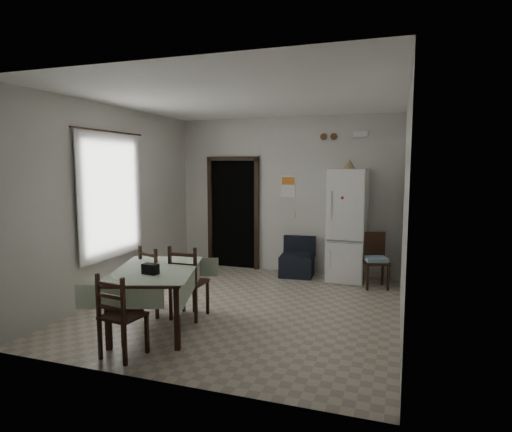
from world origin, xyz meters
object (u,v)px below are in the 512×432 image
object	(u,v)px
fridge	(347,225)
dining_chair_far_left	(159,279)
navy_seat	(297,257)
dining_table	(156,299)
dining_chair_far_right	(189,281)
dining_chair_near_head	(123,314)
corner_chair	(376,261)

from	to	relation	value
fridge	dining_chair_far_left	distance (m)	3.39
navy_seat	dining_table	distance (m)	3.21
dining_chair_far_left	dining_chair_far_right	xyz separation A→B (m)	(0.47, -0.03, 0.02)
navy_seat	dining_chair_far_left	world-z (taller)	dining_chair_far_left
dining_chair_far_left	dining_chair_far_right	bearing A→B (deg)	-161.77
navy_seat	dining_chair_near_head	bearing A→B (deg)	-108.62
dining_chair_far_left	dining_chair_far_right	size ratio (longest dim) A/B	0.95
dining_chair_far_right	dining_table	bearing A→B (deg)	67.33
corner_chair	dining_chair_near_head	world-z (taller)	dining_chair_near_head
dining_chair_far_right	dining_chair_near_head	size ratio (longest dim) A/B	1.08
navy_seat	dining_table	xyz separation A→B (m)	(-1.05, -3.03, 0.02)
corner_chair	dining_chair_far_right	distance (m)	3.17
dining_table	dining_chair_far_left	bearing A→B (deg)	100.20
fridge	dining_table	distance (m)	3.65
fridge	dining_chair_near_head	xyz separation A→B (m)	(-1.85, -3.83, -0.52)
fridge	corner_chair	distance (m)	0.80
navy_seat	dining_chair_far_left	bearing A→B (deg)	-122.29
fridge	dining_chair_far_right	bearing A→B (deg)	-122.40
corner_chair	dining_chair_far_left	bearing A→B (deg)	-158.83
dining_chair_far_left	dining_chair_near_head	bearing A→B (deg)	126.99
dining_chair_near_head	navy_seat	bearing A→B (deg)	-96.71
dining_chair_far_right	dining_chair_near_head	world-z (taller)	dining_chair_far_right
corner_chair	dining_chair_far_left	xyz separation A→B (m)	(-2.72, -2.20, 0.01)
navy_seat	dining_chair_far_right	world-z (taller)	dining_chair_far_right
fridge	corner_chair	world-z (taller)	fridge
corner_chair	dining_chair_far_left	size ratio (longest dim) A/B	0.97
navy_seat	dining_chair_far_left	xyz separation A→B (m)	(-1.33, -2.52, 0.11)
corner_chair	dining_chair_near_head	bearing A→B (deg)	-141.69
dining_chair_near_head	dining_chair_far_left	bearing A→B (deg)	-66.94
fridge	corner_chair	size ratio (longest dim) A/B	2.16
corner_chair	dining_table	distance (m)	3.66
corner_chair	dining_table	world-z (taller)	corner_chair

